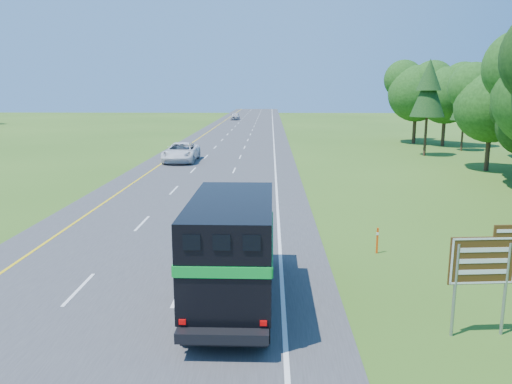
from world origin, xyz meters
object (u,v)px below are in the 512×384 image
white_suv (181,152)px  exit_sign (484,265)px  horse_truck (233,245)px  far_car (235,116)px

white_suv → exit_sign: exit_sign is taller
horse_truck → white_suv: 34.12m
white_suv → exit_sign: bearing=-67.3°
white_suv → far_car: bearing=89.4°
horse_truck → exit_sign: bearing=-16.2°
horse_truck → far_car: bearing=94.2°
horse_truck → exit_sign: (7.35, -2.17, 0.18)m
white_suv → horse_truck: bearing=-77.3°
horse_truck → far_car: 102.90m
exit_sign → white_suv: bearing=107.9°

